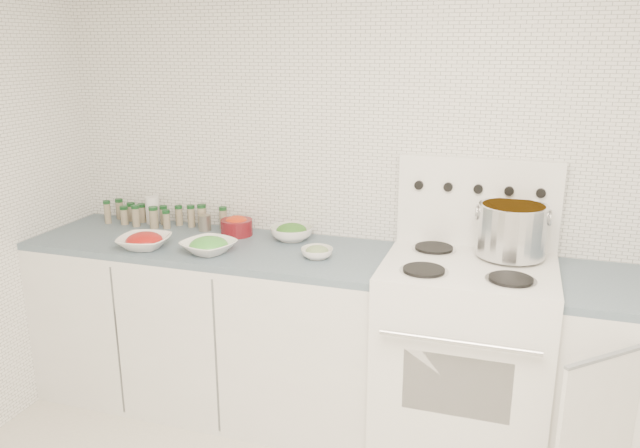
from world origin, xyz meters
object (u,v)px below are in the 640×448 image
at_px(bowl_tomato, 144,241).
at_px(stove, 464,351).
at_px(stock_pot, 512,228).
at_px(bowl_snowpea, 209,246).

bearing_deg(bowl_tomato, stove, 6.10).
height_order(stock_pot, bowl_snowpea, stock_pot).
height_order(stove, bowl_tomato, stove).
xyz_separation_m(stove, bowl_snowpea, (-1.23, -0.14, 0.44)).
distance_m(stock_pot, bowl_tomato, 1.77).
distance_m(bowl_tomato, bowl_snowpea, 0.34).
xyz_separation_m(stove, stock_pot, (0.17, 0.14, 0.58)).
bearing_deg(bowl_tomato, bowl_snowpea, 5.02).
distance_m(stock_pot, bowl_snowpea, 1.43).
bearing_deg(stock_pot, bowl_tomato, -170.08).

